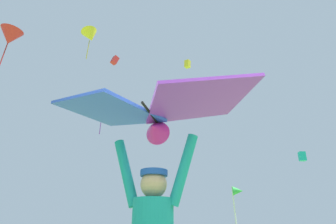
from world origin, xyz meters
The scene contains 8 objects.
held_stunt_kite centered at (-0.37, 0.10, 2.15)m, with size 2.00×1.20×0.42m.
distant_kite_teal_low_left centered at (9.69, 19.10, 6.65)m, with size 0.51×0.50×0.79m.
distant_kite_yellow_high_left centered at (-6.86, 11.22, 13.91)m, with size 1.74×1.60×2.74m.
distant_kite_yellow_low_right centered at (0.41, 24.15, 20.58)m, with size 0.90×0.98×1.11m.
distant_kite_red_overhead_distant centered at (-10.65, 8.66, 11.74)m, with size 1.45×1.44×2.98m.
distant_kite_purple_mid_left centered at (-7.85, 18.00, 11.12)m, with size 1.71×1.67×3.00m.
distant_kite_red_high_right centered at (-8.30, 20.97, 19.28)m, with size 1.09×0.96×1.17m.
marker_flag centered at (1.24, 4.98, 1.89)m, with size 0.30×0.24×2.18m.
Camera 1 is at (-0.06, -1.96, 1.15)m, focal length 25.98 mm.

